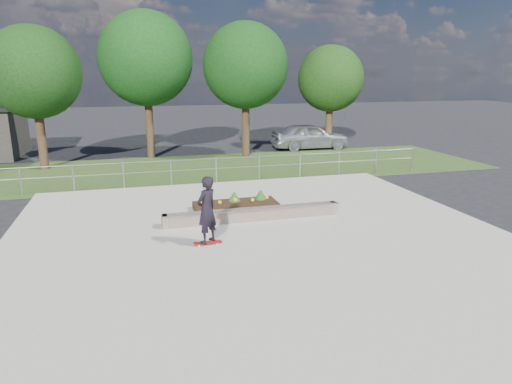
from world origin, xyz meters
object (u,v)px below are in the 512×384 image
grind_ledge (253,214)px  skateboarder (207,210)px  planter_bed (236,204)px  parked_car (310,136)px

grind_ledge → skateboarder: 2.75m
planter_bed → parked_car: size_ratio=0.60×
planter_bed → skateboarder: skateboarder is taller
planter_bed → skateboarder: (-1.56, -3.28, 0.86)m
parked_car → planter_bed: bearing=149.2°
grind_ledge → parked_car: (7.50, 13.71, 0.59)m
grind_ledge → skateboarder: bearing=-134.8°
grind_ledge → planter_bed: (-0.28, 1.42, -0.02)m
planter_bed → skateboarder: size_ratio=1.49×
grind_ledge → parked_car: 15.64m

